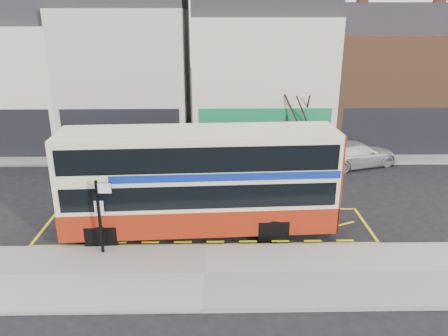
{
  "coord_description": "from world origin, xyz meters",
  "views": [
    {
      "loc": [
        0.46,
        -15.5,
        8.78
      ],
      "look_at": [
        0.78,
        2.0,
        2.53
      ],
      "focal_mm": 35.0,
      "sensor_mm": 36.0,
      "label": 1
    }
  ],
  "objects_px": {
    "car_silver": "(93,162)",
    "car_grey": "(186,155)",
    "car_white": "(356,154)",
    "double_decker_bus": "(201,180)",
    "street_tree_right": "(297,102)",
    "bus_stop_post": "(100,210)"
  },
  "relations": [
    {
      "from": "bus_stop_post",
      "to": "car_grey",
      "type": "relative_size",
      "value": 0.65
    },
    {
      "from": "car_grey",
      "to": "car_white",
      "type": "relative_size",
      "value": 0.86
    },
    {
      "from": "double_decker_bus",
      "to": "car_silver",
      "type": "relative_size",
      "value": 2.94
    },
    {
      "from": "double_decker_bus",
      "to": "car_white",
      "type": "relative_size",
      "value": 2.16
    },
    {
      "from": "car_silver",
      "to": "car_grey",
      "type": "height_order",
      "value": "car_grey"
    },
    {
      "from": "street_tree_right",
      "to": "double_decker_bus",
      "type": "bearing_deg",
      "value": -119.41
    },
    {
      "from": "double_decker_bus",
      "to": "street_tree_right",
      "type": "bearing_deg",
      "value": 57.68
    },
    {
      "from": "street_tree_right",
      "to": "car_grey",
      "type": "bearing_deg",
      "value": -164.73
    },
    {
      "from": "bus_stop_post",
      "to": "car_white",
      "type": "relative_size",
      "value": 0.56
    },
    {
      "from": "double_decker_bus",
      "to": "car_grey",
      "type": "relative_size",
      "value": 2.51
    },
    {
      "from": "car_white",
      "to": "car_grey",
      "type": "bearing_deg",
      "value": 70.64
    },
    {
      "from": "bus_stop_post",
      "to": "car_grey",
      "type": "height_order",
      "value": "bus_stop_post"
    },
    {
      "from": "car_white",
      "to": "street_tree_right",
      "type": "relative_size",
      "value": 0.99
    },
    {
      "from": "car_silver",
      "to": "car_grey",
      "type": "xyz_separation_m",
      "value": [
        5.3,
        0.95,
        0.09
      ]
    },
    {
      "from": "car_silver",
      "to": "street_tree_right",
      "type": "height_order",
      "value": "street_tree_right"
    },
    {
      "from": "car_grey",
      "to": "car_white",
      "type": "bearing_deg",
      "value": -79.12
    },
    {
      "from": "double_decker_bus",
      "to": "car_silver",
      "type": "height_order",
      "value": "double_decker_bus"
    },
    {
      "from": "car_grey",
      "to": "street_tree_right",
      "type": "xyz_separation_m",
      "value": [
        6.83,
        1.87,
        2.83
      ]
    },
    {
      "from": "bus_stop_post",
      "to": "car_silver",
      "type": "height_order",
      "value": "bus_stop_post"
    },
    {
      "from": "double_decker_bus",
      "to": "bus_stop_post",
      "type": "bearing_deg",
      "value": -155.6
    },
    {
      "from": "double_decker_bus",
      "to": "street_tree_right",
      "type": "relative_size",
      "value": 2.13
    },
    {
      "from": "car_silver",
      "to": "street_tree_right",
      "type": "bearing_deg",
      "value": -76.25
    }
  ]
}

